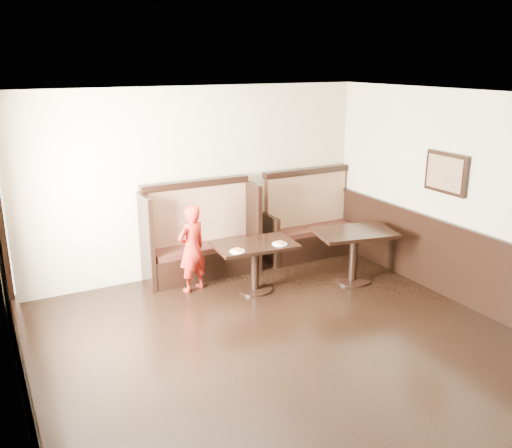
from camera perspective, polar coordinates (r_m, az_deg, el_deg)
ground at (r=5.78m, az=7.30°, el=-16.31°), size 7.00×7.00×0.00m
room_shell at (r=5.50m, az=3.27°, el=-9.95°), size 7.00×7.00×7.00m
booth_main at (r=8.18m, az=-5.85°, el=-1.89°), size 1.75×0.72×1.45m
booth_neighbor at (r=9.06m, az=5.64°, el=-0.31°), size 1.65×0.72×1.45m
table_main at (r=7.57m, az=-0.10°, el=-3.23°), size 1.17×0.79×0.71m
table_neighbor at (r=8.01m, az=10.28°, el=-2.07°), size 1.24×0.94×0.78m
child at (r=7.62m, az=-6.76°, el=-2.58°), size 0.53×0.43×1.25m
pizza_plate_left at (r=7.20m, az=-2.00°, el=-2.80°), size 0.21×0.21×0.04m
pizza_plate_right at (r=7.48m, az=2.51°, el=-2.04°), size 0.21×0.21×0.04m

